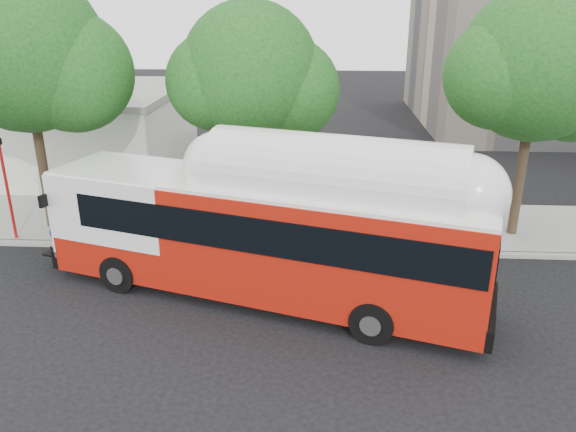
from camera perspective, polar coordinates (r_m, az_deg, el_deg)
name	(u,v)px	position (r m, az deg, el deg)	size (l,w,h in m)	color
ground	(264,305)	(16.96, -2.45, -9.06)	(120.00, 120.00, 0.00)	black
sidewalk	(280,223)	(22.77, -0.84, -0.67)	(60.00, 5.00, 0.15)	gray
curb_strip	(275,249)	(20.38, -1.37, -3.37)	(60.00, 0.30, 0.15)	gray
red_curb_segment	(193,247)	(20.83, -9.63, -3.11)	(10.00, 0.32, 0.16)	maroon
street_tree_left	(39,57)	(22.61, -23.99, 14.52)	(6.67, 5.80, 9.74)	#2D2116
street_tree_mid	(262,77)	(20.92, -2.69, 13.91)	(5.75, 5.00, 8.62)	#2D2116
street_tree_right	(549,70)	(22.02, 24.99, 13.31)	(6.21, 5.40, 9.18)	#2D2116
low_commercial_bldg	(27,128)	(33.17, -24.98, 8.09)	(16.20, 10.20, 4.25)	silver
transit_bus	(264,237)	(16.62, -2.44, -2.19)	(14.21, 6.60, 4.17)	#AA180B
signal_pole	(8,191)	(22.88, -26.59, 2.32)	(0.11, 0.37, 3.94)	red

